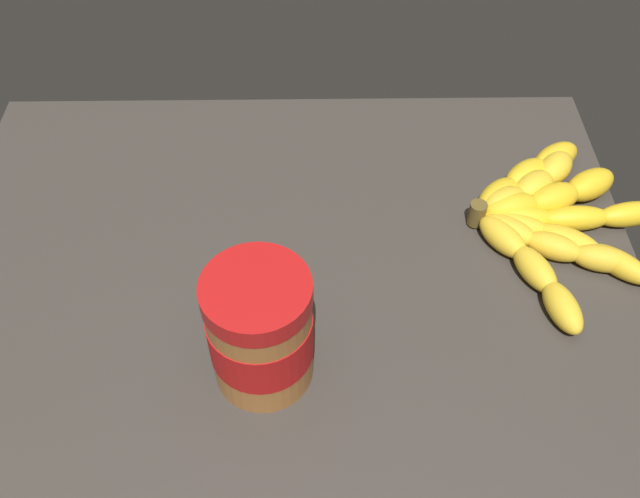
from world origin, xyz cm
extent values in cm
cube|color=#38332D|center=(0.00, 0.00, -1.86)|extent=(79.15, 61.62, 3.73)
ellipsoid|color=yellow|center=(24.35, 3.26, 1.57)|extent=(6.45, 7.40, 3.14)
ellipsoid|color=yellow|center=(27.02, -1.47, 1.57)|extent=(5.67, 7.50, 3.14)
ellipsoid|color=yellow|center=(28.80, -6.60, 1.57)|extent=(4.71, 7.37, 3.14)
ellipsoid|color=yellow|center=(25.32, 4.40, 1.50)|extent=(7.06, 6.19, 3.01)
ellipsoid|color=yellow|center=(29.82, 1.81, 1.50)|extent=(7.17, 5.47, 3.01)
ellipsoid|color=yellow|center=(34.69, 0.05, 1.50)|extent=(7.06, 4.58, 3.01)
ellipsoid|color=yellow|center=(26.26, 5.32, 1.41)|extent=(8.08, 5.06, 2.83)
ellipsoid|color=yellow|center=(31.75, 2.84, 1.41)|extent=(7.97, 6.27, 2.83)
ellipsoid|color=yellow|center=(36.60, -0.74, 1.41)|extent=(7.50, 7.20, 2.83)
ellipsoid|color=yellow|center=(26.76, 6.32, 1.48)|extent=(8.53, 3.68, 2.97)
ellipsoid|color=yellow|center=(33.39, 6.12, 1.48)|extent=(8.38, 3.19, 2.97)
ellipsoid|color=yellow|center=(40.00, 6.68, 1.48)|extent=(8.64, 4.11, 2.97)
ellipsoid|color=yellow|center=(26.12, 7.58, 1.82)|extent=(7.44, 4.92, 3.64)
ellipsoid|color=yellow|center=(31.38, 9.06, 1.82)|extent=(7.69, 5.78, 3.64)
ellipsoid|color=yellow|center=(36.36, 11.32, 1.82)|extent=(7.76, 6.49, 3.64)
ellipsoid|color=yellow|center=(25.43, 8.45, 1.86)|extent=(6.95, 5.95, 3.71)
ellipsoid|color=yellow|center=(29.41, 10.97, 1.86)|extent=(6.95, 6.59, 3.71)
ellipsoid|color=yellow|center=(32.77, 14.27, 1.86)|extent=(6.63, 6.93, 3.71)
ellipsoid|color=yellow|center=(24.96, 9.66, 1.73)|extent=(7.23, 7.16, 3.45)
ellipsoid|color=yellow|center=(29.00, 13.20, 1.73)|extent=(7.41, 6.88, 3.45)
ellipsoid|color=yellow|center=(33.38, 16.31, 1.73)|extent=(7.52, 6.52, 3.45)
cylinder|color=brown|center=(21.96, 6.74, 1.80)|extent=(2.00, 2.00, 3.00)
cylinder|color=#9E602D|center=(-2.16, -12.66, 5.79)|extent=(9.73, 9.73, 11.58)
cylinder|color=#B71414|center=(-2.16, -12.66, 6.37)|extent=(9.93, 9.93, 5.21)
cylinder|color=#B71414|center=(-2.16, -12.66, 12.66)|extent=(9.95, 9.95, 2.17)
camera|label=1|loc=(2.90, -49.06, 61.13)|focal=39.33mm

